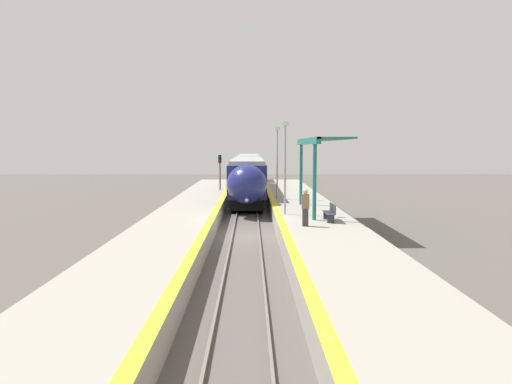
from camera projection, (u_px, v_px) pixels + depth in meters
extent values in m
plane|color=#56514C|center=(246.00, 236.00, 26.72)|extent=(120.00, 120.00, 0.00)
cube|color=slate|center=(232.00, 235.00, 26.71)|extent=(0.08, 90.00, 0.15)
cube|color=slate|center=(259.00, 235.00, 26.72)|extent=(0.08, 90.00, 0.15)
cube|color=black|center=(248.00, 194.00, 43.68)|extent=(2.47, 16.71, 0.85)
cube|color=navy|center=(248.00, 184.00, 43.61)|extent=(2.81, 18.17, 0.84)
cube|color=yellow|center=(248.00, 178.00, 43.56)|extent=(2.82, 18.17, 0.29)
cube|color=navy|center=(248.00, 169.00, 43.49)|extent=(2.81, 18.17, 1.27)
cube|color=black|center=(248.00, 170.00, 43.49)|extent=(2.84, 16.71, 0.70)
cube|color=#9E9EA3|center=(248.00, 160.00, 43.41)|extent=(2.53, 18.17, 0.30)
cylinder|color=black|center=(237.00, 205.00, 36.99)|extent=(0.12, 0.88, 0.88)
cylinder|color=black|center=(257.00, 205.00, 37.01)|extent=(0.12, 0.88, 0.88)
cylinder|color=black|center=(238.00, 202.00, 39.18)|extent=(0.12, 0.88, 0.88)
cylinder|color=black|center=(257.00, 202.00, 39.20)|extent=(0.12, 0.88, 0.88)
cylinder|color=black|center=(241.00, 192.00, 48.21)|extent=(0.12, 0.88, 0.88)
cylinder|color=black|center=(255.00, 192.00, 48.22)|extent=(0.12, 0.88, 0.88)
cylinder|color=black|center=(241.00, 190.00, 50.40)|extent=(0.12, 0.88, 0.88)
cylinder|color=black|center=(255.00, 190.00, 50.41)|extent=(0.12, 0.88, 0.88)
ellipsoid|color=navy|center=(247.00, 184.00, 33.49)|extent=(2.70, 3.02, 2.64)
ellipsoid|color=black|center=(247.00, 178.00, 33.08)|extent=(1.97, 1.76, 1.34)
sphere|color=#F9F4CC|center=(247.00, 200.00, 32.45)|extent=(0.24, 0.24, 0.24)
cube|color=black|center=(249.00, 180.00, 62.57)|extent=(2.47, 16.71, 0.85)
cube|color=navy|center=(249.00, 173.00, 62.49)|extent=(2.81, 18.17, 0.84)
cube|color=yellow|center=(249.00, 168.00, 62.44)|extent=(2.82, 18.17, 0.29)
cube|color=navy|center=(249.00, 162.00, 62.37)|extent=(2.81, 18.17, 1.27)
cube|color=black|center=(249.00, 163.00, 62.38)|extent=(2.84, 16.71, 0.70)
cube|color=#9E9EA3|center=(249.00, 156.00, 62.30)|extent=(2.53, 18.17, 0.30)
cylinder|color=black|center=(242.00, 185.00, 55.88)|extent=(0.12, 0.88, 0.88)
cylinder|color=black|center=(255.00, 185.00, 55.89)|extent=(0.12, 0.88, 0.88)
cylinder|color=black|center=(242.00, 184.00, 58.07)|extent=(0.12, 0.88, 0.88)
cylinder|color=black|center=(255.00, 184.00, 58.08)|extent=(0.12, 0.88, 0.88)
cylinder|color=black|center=(243.00, 179.00, 67.09)|extent=(0.12, 0.88, 0.88)
cylinder|color=black|center=(254.00, 179.00, 67.11)|extent=(0.12, 0.88, 0.88)
cylinder|color=black|center=(244.00, 178.00, 69.29)|extent=(0.12, 0.88, 0.88)
cylinder|color=black|center=(254.00, 178.00, 69.30)|extent=(0.12, 0.88, 0.88)
cube|color=#9E998E|center=(316.00, 227.00, 26.72)|extent=(4.22, 64.00, 0.94)
cube|color=yellow|center=(280.00, 219.00, 26.65)|extent=(0.40, 64.00, 0.01)
cube|color=#9E998E|center=(179.00, 228.00, 26.64)|extent=(3.88, 64.00, 0.94)
cube|color=yellow|center=(211.00, 219.00, 26.62)|extent=(0.40, 64.00, 0.01)
cube|color=#2D333D|center=(331.00, 219.00, 25.18)|extent=(0.36, 0.06, 0.42)
cube|color=#2D333D|center=(327.00, 215.00, 26.50)|extent=(0.36, 0.06, 0.42)
cube|color=#2D333D|center=(329.00, 213.00, 25.82)|extent=(0.44, 1.77, 0.03)
cube|color=#2D333D|center=(333.00, 208.00, 25.80)|extent=(0.04, 1.77, 0.44)
cube|color=#333338|center=(305.00, 217.00, 24.15)|extent=(0.28, 0.20, 0.87)
cube|color=#7F6647|center=(305.00, 201.00, 24.08)|extent=(0.36, 0.22, 0.69)
sphere|color=tan|center=(306.00, 192.00, 24.04)|extent=(0.24, 0.24, 0.24)
cylinder|color=#59595E|center=(220.00, 182.00, 44.42)|extent=(0.14, 0.14, 3.35)
cube|color=black|center=(220.00, 159.00, 44.24)|extent=(0.28, 0.20, 0.70)
sphere|color=black|center=(220.00, 157.00, 44.11)|extent=(0.14, 0.14, 0.14)
sphere|color=red|center=(220.00, 161.00, 44.14)|extent=(0.14, 0.14, 0.14)
cylinder|color=#9E9EA3|center=(285.00, 170.00, 28.24)|extent=(0.12, 0.12, 5.03)
cube|color=silver|center=(285.00, 123.00, 28.00)|extent=(0.36, 0.20, 0.24)
cylinder|color=#9E9EA3|center=(277.00, 165.00, 36.54)|extent=(0.12, 0.12, 5.03)
cube|color=silver|center=(277.00, 129.00, 36.30)|extent=(0.36, 0.20, 0.24)
cylinder|color=#1E6B66|center=(315.00, 181.00, 26.07)|extent=(0.20, 0.20, 4.06)
cylinder|color=#1E6B66|center=(301.00, 174.00, 33.09)|extent=(0.20, 0.20, 4.06)
cube|color=#1E6B66|center=(307.00, 141.00, 29.39)|extent=(0.24, 10.04, 0.36)
cube|color=#1E6B66|center=(323.00, 139.00, 29.39)|extent=(2.00, 10.04, 0.10)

